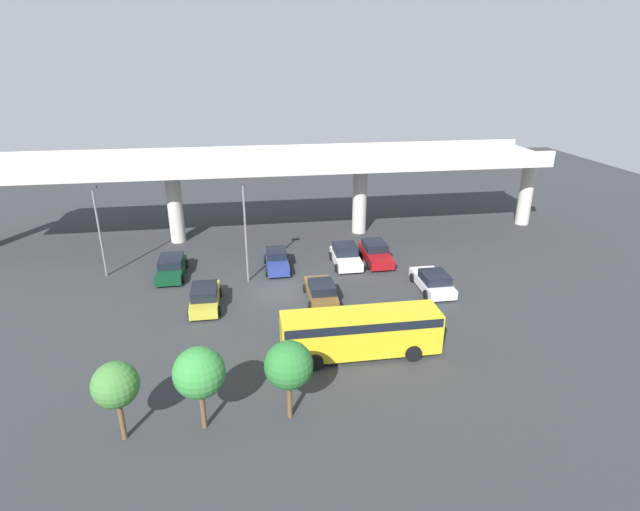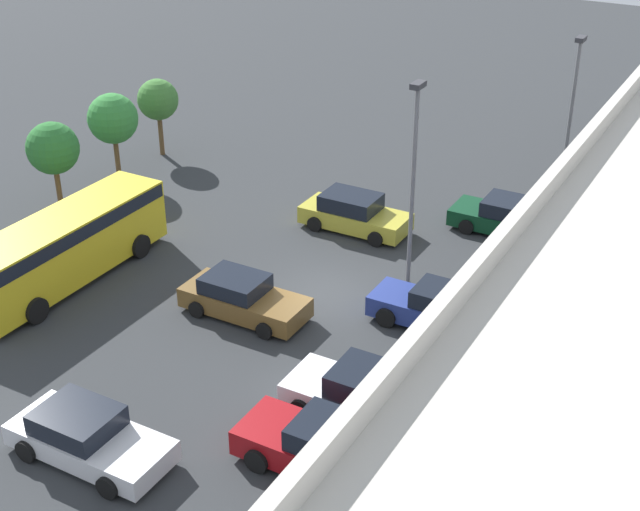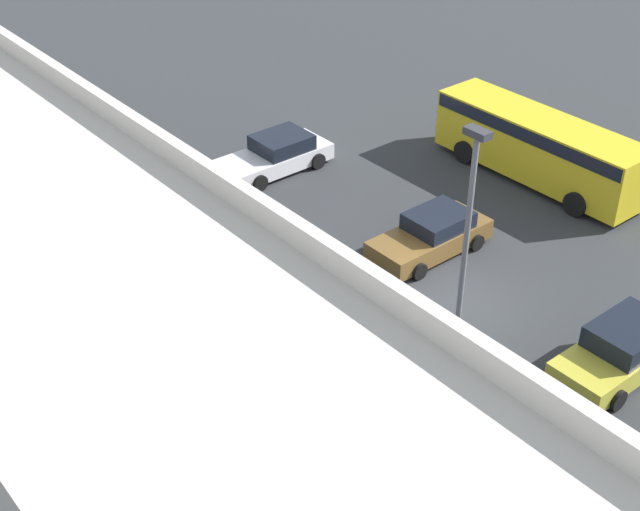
% 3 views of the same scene
% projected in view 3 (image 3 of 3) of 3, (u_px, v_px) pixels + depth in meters
% --- Properties ---
extents(ground_plane, '(111.14, 111.14, 0.00)m').
position_uv_depth(ground_plane, '(450.00, 304.00, 28.93)').
color(ground_plane, '#2D3033').
extents(highway_overpass, '(53.22, 7.41, 8.10)m').
position_uv_depth(highway_overpass, '(65.00, 269.00, 18.67)').
color(highway_overpass, '#BCB7AD').
rests_on(highway_overpass, ground_plane).
extents(parked_car_1, '(2.11, 4.61, 1.57)m').
position_uv_depth(parked_car_1, '(623.00, 350.00, 25.80)').
color(parked_car_1, gold).
rests_on(parked_car_1, ground_plane).
extents(parked_car_2, '(1.98, 4.34, 1.54)m').
position_uv_depth(parked_car_2, '(347.00, 342.00, 26.14)').
color(parked_car_2, navy).
rests_on(parked_car_2, ground_plane).
extents(parked_car_3, '(2.11, 4.58, 1.47)m').
position_uv_depth(parked_car_3, '(432.00, 235.00, 31.17)').
color(parked_car_3, brown).
rests_on(parked_car_3, ground_plane).
extents(parked_car_4, '(2.25, 4.31, 1.65)m').
position_uv_depth(parked_car_4, '(235.00, 258.00, 29.81)').
color(parked_car_4, silver).
rests_on(parked_car_4, ground_plane).
extents(parked_car_5, '(2.19, 4.88, 1.61)m').
position_uv_depth(parked_car_5, '(186.00, 230.00, 31.33)').
color(parked_car_5, maroon).
rests_on(parked_car_5, ground_plane).
extents(parked_car_6, '(2.24, 4.76, 1.45)m').
position_uv_depth(parked_car_6, '(276.00, 155.00, 36.39)').
color(parked_car_6, silver).
rests_on(parked_car_6, ground_plane).
extents(shuttle_bus, '(9.08, 2.58, 2.64)m').
position_uv_depth(shuttle_bus, '(539.00, 143.00, 35.22)').
color(shuttle_bus, gold).
rests_on(shuttle_bus, ground_plane).
extents(lamp_post_near_aisle, '(0.70, 0.35, 7.80)m').
position_uv_depth(lamp_post_near_aisle, '(466.00, 240.00, 23.58)').
color(lamp_post_near_aisle, slate).
rests_on(lamp_post_near_aisle, ground_plane).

